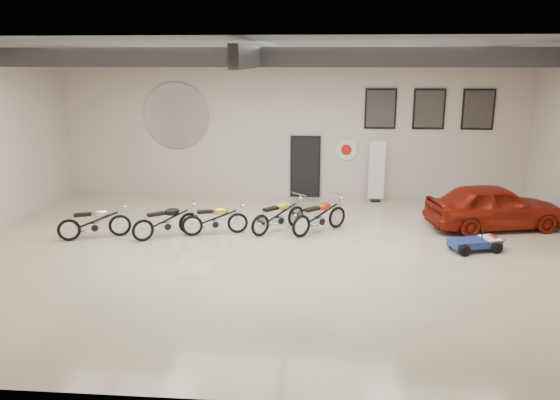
# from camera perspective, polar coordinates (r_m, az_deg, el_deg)

# --- Properties ---
(floor) EXTENTS (16.00, 12.00, 0.01)m
(floor) POSITION_cam_1_polar(r_m,az_deg,el_deg) (13.62, -0.41, -5.75)
(floor) COLOR beige
(floor) RESTS_ON ground
(ceiling) EXTENTS (16.00, 12.00, 0.01)m
(ceiling) POSITION_cam_1_polar(r_m,az_deg,el_deg) (12.77, -0.45, 15.78)
(ceiling) COLOR slate
(ceiling) RESTS_ON back_wall
(back_wall) EXTENTS (16.00, 0.02, 5.00)m
(back_wall) POSITION_cam_1_polar(r_m,az_deg,el_deg) (18.89, 1.19, 7.78)
(back_wall) COLOR beige
(back_wall) RESTS_ON floor
(ceiling_beams) EXTENTS (15.80, 11.80, 0.32)m
(ceiling_beams) POSITION_cam_1_polar(r_m,az_deg,el_deg) (12.77, -0.45, 14.66)
(ceiling_beams) COLOR slate
(ceiling_beams) RESTS_ON ceiling
(door) EXTENTS (0.92, 0.08, 2.10)m
(door) POSITION_cam_1_polar(r_m,az_deg,el_deg) (19.04, 2.66, 3.41)
(door) COLOR black
(door) RESTS_ON back_wall
(logo_plaque) EXTENTS (2.30, 0.06, 1.16)m
(logo_plaque) POSITION_cam_1_polar(r_m,az_deg,el_deg) (19.46, -10.79, 8.62)
(logo_plaque) COLOR silver
(logo_plaque) RESTS_ON back_wall
(poster_left) EXTENTS (1.05, 0.08, 1.35)m
(poster_left) POSITION_cam_1_polar(r_m,az_deg,el_deg) (18.84, 10.46, 9.37)
(poster_left) COLOR black
(poster_left) RESTS_ON back_wall
(poster_mid) EXTENTS (1.05, 0.08, 1.35)m
(poster_mid) POSITION_cam_1_polar(r_m,az_deg,el_deg) (19.07, 15.31, 9.16)
(poster_mid) COLOR black
(poster_mid) RESTS_ON back_wall
(poster_right) EXTENTS (1.05, 0.08, 1.35)m
(poster_right) POSITION_cam_1_polar(r_m,az_deg,el_deg) (19.42, 20.01, 8.89)
(poster_right) COLOR black
(poster_right) RESTS_ON back_wall
(oil_sign) EXTENTS (0.72, 0.10, 0.72)m
(oil_sign) POSITION_cam_1_polar(r_m,az_deg,el_deg) (18.93, 6.94, 5.25)
(oil_sign) COLOR white
(oil_sign) RESTS_ON back_wall
(banner_stand) EXTENTS (0.56, 0.29, 1.99)m
(banner_stand) POSITION_cam_1_polar(r_m,az_deg,el_deg) (18.68, 10.04, 2.81)
(banner_stand) COLOR white
(banner_stand) RESTS_ON floor
(motorcycle_silver) EXTENTS (1.94, 1.27, 0.97)m
(motorcycle_silver) POSITION_cam_1_polar(r_m,az_deg,el_deg) (15.51, -18.84, -2.11)
(motorcycle_silver) COLOR silver
(motorcycle_silver) RESTS_ON floor
(motorcycle_black) EXTENTS (1.85, 1.56, 0.97)m
(motorcycle_black) POSITION_cam_1_polar(r_m,az_deg,el_deg) (15.10, -11.80, -2.07)
(motorcycle_black) COLOR silver
(motorcycle_black) RESTS_ON floor
(motorcycle_gold) EXTENTS (1.87, 1.04, 0.93)m
(motorcycle_gold) POSITION_cam_1_polar(r_m,az_deg,el_deg) (15.13, -6.81, -1.91)
(motorcycle_gold) COLOR silver
(motorcycle_gold) RESTS_ON floor
(motorcycle_yellow) EXTENTS (1.75, 1.78, 0.99)m
(motorcycle_yellow) POSITION_cam_1_polar(r_m,az_deg,el_deg) (15.28, -0.14, -1.52)
(motorcycle_yellow) COLOR silver
(motorcycle_yellow) RESTS_ON floor
(motorcycle_red) EXTENTS (1.83, 1.78, 1.01)m
(motorcycle_red) POSITION_cam_1_polar(r_m,az_deg,el_deg) (15.22, 4.17, -1.58)
(motorcycle_red) COLOR silver
(motorcycle_red) RESTS_ON floor
(go_kart) EXTENTS (1.71, 1.15, 0.57)m
(go_kart) POSITION_cam_1_polar(r_m,az_deg,el_deg) (14.73, 20.14, -3.92)
(go_kart) COLOR navy
(go_kart) RESTS_ON floor
(vintage_car) EXTENTS (2.35, 4.07, 1.30)m
(vintage_car) POSITION_cam_1_polar(r_m,az_deg,el_deg) (16.69, 21.45, -0.61)
(vintage_car) COLOR maroon
(vintage_car) RESTS_ON floor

